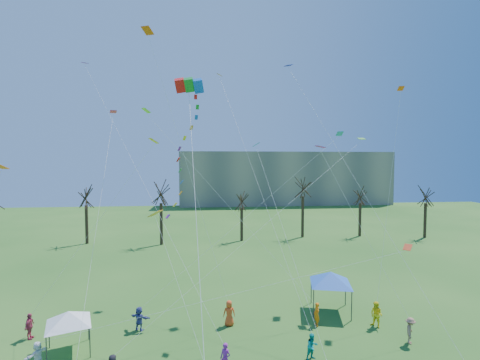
{
  "coord_description": "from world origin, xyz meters",
  "views": [
    {
      "loc": [
        -1.02,
        -14.21,
        12.01
      ],
      "look_at": [
        0.96,
        5.0,
        11.0
      ],
      "focal_mm": 25.0,
      "sensor_mm": 36.0,
      "label": 1
    }
  ],
  "objects": [
    {
      "name": "canopy_tent_white",
      "position": [
        -9.65,
        7.28,
        2.27
      ],
      "size": [
        3.35,
        3.35,
        2.68
      ],
      "color": "#3F3F44",
      "rests_on": "ground"
    },
    {
      "name": "big_box_kite",
      "position": [
        -2.01,
        5.54,
        12.31
      ],
      "size": [
        2.04,
        6.79,
        18.23
      ],
      "color": "red",
      "rests_on": "ground"
    },
    {
      "name": "festival_crowd",
      "position": [
        0.49,
        5.45,
        0.85
      ],
      "size": [
        26.27,
        10.46,
        1.86
      ],
      "color": "red",
      "rests_on": "ground"
    },
    {
      "name": "bare_tree_row",
      "position": [
        2.84,
        36.52,
        6.53
      ],
      "size": [
        69.93,
        8.3,
        10.31
      ],
      "color": "black",
      "rests_on": "ground"
    },
    {
      "name": "canopy_tent_blue",
      "position": [
        8.92,
        11.25,
        2.76
      ],
      "size": [
        4.22,
        4.22,
        3.26
      ],
      "color": "#3F3F44",
      "rests_on": "ground"
    },
    {
      "name": "distant_building",
      "position": [
        22.0,
        82.0,
        7.5
      ],
      "size": [
        60.0,
        14.0,
        15.0
      ],
      "primitive_type": "cube",
      "color": "gray",
      "rests_on": "ground"
    },
    {
      "name": "small_kites_aloft",
      "position": [
        1.3,
        11.11,
        13.67
      ],
      "size": [
        29.56,
        18.53,
        33.82
      ],
      "color": "#FF5C0D",
      "rests_on": "ground"
    }
  ]
}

